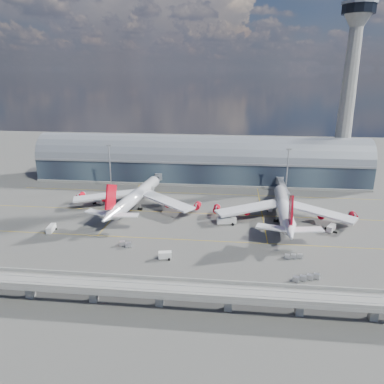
# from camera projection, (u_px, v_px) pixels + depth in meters

# --- Properties ---
(ground) EXTENTS (500.00, 500.00, 0.00)m
(ground) POSITION_uv_depth(u_px,v_px,m) (184.00, 230.00, 162.01)
(ground) COLOR #474744
(ground) RESTS_ON ground
(taxi_lines) EXTENTS (200.00, 80.12, 0.01)m
(taxi_lines) POSITION_uv_depth(u_px,v_px,m) (190.00, 211.00, 182.88)
(taxi_lines) COLOR gold
(taxi_lines) RESTS_ON ground
(terminal) EXTENTS (200.00, 30.00, 28.00)m
(terminal) POSITION_uv_depth(u_px,v_px,m) (200.00, 162.00, 232.13)
(terminal) COLOR #212937
(terminal) RESTS_ON ground
(control_tower) EXTENTS (19.00, 19.00, 103.00)m
(control_tower) POSITION_uv_depth(u_px,v_px,m) (348.00, 96.00, 215.53)
(control_tower) COLOR gray
(control_tower) RESTS_ON ground
(guideway) EXTENTS (220.00, 8.50, 7.20)m
(guideway) POSITION_uv_depth(u_px,v_px,m) (159.00, 290.00, 108.41)
(guideway) COLOR gray
(guideway) RESTS_ON ground
(floodlight_mast_left) EXTENTS (3.00, 0.70, 25.70)m
(floodlight_mast_left) POSITION_uv_depth(u_px,v_px,m) (110.00, 165.00, 214.87)
(floodlight_mast_left) COLOR gray
(floodlight_mast_left) RESTS_ON ground
(floodlight_mast_right) EXTENTS (3.00, 0.70, 25.70)m
(floodlight_mast_right) POSITION_uv_depth(u_px,v_px,m) (287.00, 170.00, 204.54)
(floodlight_mast_right) COLOR gray
(floodlight_mast_right) RESTS_ON ground
(airliner_left) EXTENTS (65.64, 69.06, 21.05)m
(airliner_left) POSITION_uv_depth(u_px,v_px,m) (135.00, 197.00, 184.89)
(airliner_left) COLOR white
(airliner_left) RESTS_ON ground
(airliner_right) EXTENTS (65.00, 67.94, 21.56)m
(airliner_right) POSITION_uv_depth(u_px,v_px,m) (284.00, 209.00, 170.06)
(airliner_right) COLOR white
(airliner_right) RESTS_ON ground
(jet_bridge_left) EXTENTS (4.40, 28.00, 7.25)m
(jet_bridge_left) POSITION_uv_depth(u_px,v_px,m) (155.00, 182.00, 213.00)
(jet_bridge_left) COLOR gray
(jet_bridge_left) RESTS_ON ground
(jet_bridge_right) EXTENTS (4.40, 32.00, 7.25)m
(jet_bridge_right) POSITION_uv_depth(u_px,v_px,m) (282.00, 187.00, 203.82)
(jet_bridge_right) COLOR gray
(jet_bridge_right) RESTS_ON ground
(service_truck_0) EXTENTS (2.87, 6.80, 2.74)m
(service_truck_0) POSITION_uv_depth(u_px,v_px,m) (51.00, 229.00, 159.50)
(service_truck_0) COLOR silver
(service_truck_0) RESTS_ON ground
(service_truck_1) EXTENTS (5.11, 3.08, 2.77)m
(service_truck_1) POSITION_uv_depth(u_px,v_px,m) (165.00, 255.00, 136.67)
(service_truck_1) COLOR silver
(service_truck_1) RESTS_ON ground
(service_truck_2) EXTENTS (8.91, 4.15, 3.11)m
(service_truck_2) POSITION_uv_depth(u_px,v_px,m) (227.00, 221.00, 167.45)
(service_truck_2) COLOR silver
(service_truck_2) RESTS_ON ground
(service_truck_3) EXTENTS (4.90, 6.16, 2.82)m
(service_truck_3) POSITION_uv_depth(u_px,v_px,m) (331.00, 228.00, 159.97)
(service_truck_3) COLOR silver
(service_truck_3) RESTS_ON ground
(service_truck_4) EXTENTS (2.50, 4.51, 2.52)m
(service_truck_4) POSITION_uv_depth(u_px,v_px,m) (270.00, 208.00, 183.06)
(service_truck_4) COLOR silver
(service_truck_4) RESTS_ON ground
(service_truck_5) EXTENTS (6.67, 5.00, 3.03)m
(service_truck_5) POSITION_uv_depth(u_px,v_px,m) (99.00, 201.00, 193.20)
(service_truck_5) COLOR silver
(service_truck_5) RESTS_ON ground
(cargo_train_0) EXTENTS (5.67, 3.29, 1.84)m
(cargo_train_0) POSITION_uv_depth(u_px,v_px,m) (125.00, 244.00, 146.30)
(cargo_train_0) COLOR gray
(cargo_train_0) RESTS_ON ground
(cargo_train_1) EXTENTS (7.07, 2.57, 1.55)m
(cargo_train_1) POSITION_uv_depth(u_px,v_px,m) (294.00, 256.00, 137.17)
(cargo_train_1) COLOR gray
(cargo_train_1) RESTS_ON ground
(cargo_train_2) EXTENTS (9.85, 4.87, 1.65)m
(cargo_train_2) POSITION_uv_depth(u_px,v_px,m) (306.00, 278.00, 122.97)
(cargo_train_2) COLOR gray
(cargo_train_2) RESTS_ON ground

